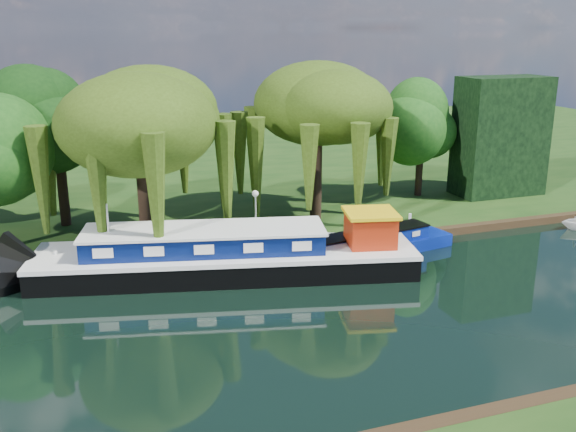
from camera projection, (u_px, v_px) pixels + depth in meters
name	position (u px, v px, depth m)	size (l,w,h in m)	color
ground	(317.00, 322.00, 26.21)	(120.00, 120.00, 0.00)	black
far_bank	(175.00, 160.00, 56.93)	(120.00, 52.00, 0.45)	#13330D
dutch_barge	(229.00, 255.00, 31.04)	(18.77, 8.17, 3.86)	black
narrowboat	(367.00, 247.00, 33.48)	(10.46, 3.52, 1.50)	navy
willow_left	(140.00, 124.00, 32.94)	(7.31, 7.31, 8.76)	black
willow_right	(317.00, 117.00, 37.15)	(6.88, 6.88, 8.38)	black
tree_far_mid	(56.00, 126.00, 35.98)	(5.14, 5.14, 8.41)	black
tree_far_right	(422.00, 127.00, 42.95)	(4.19, 4.19, 6.85)	black
conifer_hedge	(501.00, 136.00, 43.66)	(6.00, 3.00, 8.00)	black
lamppost	(255.00, 201.00, 35.20)	(0.36, 0.36, 2.56)	silver
mooring_posts	(249.00, 240.00, 33.39)	(19.16, 0.16, 1.00)	silver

